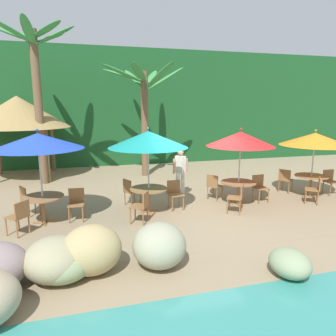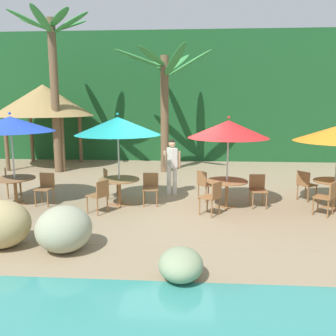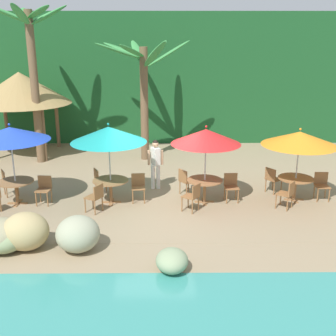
# 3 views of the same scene
# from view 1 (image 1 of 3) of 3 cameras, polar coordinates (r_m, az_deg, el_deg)

# --- Properties ---
(ground_plane) EXTENTS (120.00, 120.00, 0.00)m
(ground_plane) POSITION_cam_1_polar(r_m,az_deg,el_deg) (9.44, 4.91, -7.81)
(ground_plane) COLOR #937F60
(terrace_deck) EXTENTS (18.00, 5.20, 0.01)m
(terrace_deck) POSITION_cam_1_polar(r_m,az_deg,el_deg) (9.44, 4.91, -7.79)
(terrace_deck) COLOR #937F60
(terrace_deck) RESTS_ON ground
(foliage_backdrop) EXTENTS (28.00, 2.40, 6.00)m
(foliage_backdrop) POSITION_cam_1_polar(r_m,az_deg,el_deg) (17.63, -5.12, 11.09)
(foliage_backdrop) COLOR #194C23
(foliage_backdrop) RESTS_ON ground
(rock_seawall) EXTENTS (16.27, 2.91, 0.94)m
(rock_seawall) POSITION_cam_1_polar(r_m,az_deg,el_deg) (6.14, -2.32, -15.02)
(rock_seawall) COLOR tan
(rock_seawall) RESTS_ON ground
(umbrella_blue) EXTENTS (2.32, 2.32, 2.54)m
(umbrella_blue) POSITION_cam_1_polar(r_m,az_deg,el_deg) (8.60, -22.98, 4.60)
(umbrella_blue) COLOR silver
(umbrella_blue) RESTS_ON ground
(dining_table_blue) EXTENTS (1.10, 1.10, 0.74)m
(dining_table_blue) POSITION_cam_1_polar(r_m,az_deg,el_deg) (8.91, -22.17, -5.67)
(dining_table_blue) COLOR olive
(dining_table_blue) RESTS_ON ground
(chair_blue_seaward) EXTENTS (0.45, 0.46, 0.87)m
(chair_blue_seaward) POSITION_cam_1_polar(r_m,az_deg,el_deg) (8.88, -16.61, -6.02)
(chair_blue_seaward) COLOR olive
(chair_blue_seaward) RESTS_ON ground
(chair_blue_inland) EXTENTS (0.58, 0.58, 0.87)m
(chair_blue_inland) POSITION_cam_1_polar(r_m,az_deg,el_deg) (9.67, -24.61, -5.18)
(chair_blue_inland) COLOR olive
(chair_blue_inland) RESTS_ON ground
(chair_blue_left) EXTENTS (0.60, 0.59, 0.87)m
(chair_blue_left) POSITION_cam_1_polar(r_m,az_deg,el_deg) (8.33, -25.83, -7.88)
(chair_blue_left) COLOR olive
(chair_blue_left) RESTS_ON ground
(umbrella_teal) EXTENTS (2.29, 2.29, 2.52)m
(umbrella_teal) POSITION_cam_1_polar(r_m,az_deg,el_deg) (8.76, -3.71, 5.32)
(umbrella_teal) COLOR silver
(umbrella_teal) RESTS_ON ground
(dining_table_teal) EXTENTS (1.10, 1.10, 0.74)m
(dining_table_teal) POSITION_cam_1_polar(r_m,az_deg,el_deg) (9.06, -3.58, -4.53)
(dining_table_teal) COLOR olive
(dining_table_teal) RESTS_ON ground
(chair_teal_seaward) EXTENTS (0.45, 0.46, 0.87)m
(chair_teal_seaward) POSITION_cam_1_polar(r_m,az_deg,el_deg) (9.42, 1.28, -4.52)
(chair_teal_seaward) COLOR olive
(chair_teal_seaward) RESTS_ON ground
(chair_teal_inland) EXTENTS (0.57, 0.56, 0.87)m
(chair_teal_inland) POSITION_cam_1_polar(r_m,az_deg,el_deg) (9.71, -7.03, -4.12)
(chair_teal_inland) COLOR olive
(chair_teal_inland) RESTS_ON ground
(chair_teal_left) EXTENTS (0.58, 0.58, 0.87)m
(chair_teal_left) POSITION_cam_1_polar(r_m,az_deg,el_deg) (8.30, -4.83, -6.81)
(chair_teal_left) COLOR olive
(chair_teal_left) RESTS_ON ground
(umbrella_red) EXTENTS (2.12, 2.12, 2.44)m
(umbrella_red) POSITION_cam_1_polar(r_m,az_deg,el_deg) (9.77, 13.32, 5.26)
(umbrella_red) COLOR silver
(umbrella_red) RESTS_ON ground
(dining_table_red) EXTENTS (1.10, 1.10, 0.74)m
(dining_table_red) POSITION_cam_1_polar(r_m,az_deg,el_deg) (10.03, 12.92, -3.23)
(dining_table_red) COLOR olive
(dining_table_red) RESTS_ON ground
(chair_red_seaward) EXTENTS (0.44, 0.45, 0.87)m
(chair_red_seaward) POSITION_cam_1_polar(r_m,az_deg,el_deg) (10.58, 16.59, -3.21)
(chair_red_seaward) COLOR olive
(chair_red_seaward) RESTS_ON ground
(chair_red_inland) EXTENTS (0.59, 0.59, 0.87)m
(chair_red_inland) POSITION_cam_1_polar(r_m,az_deg,el_deg) (10.37, 8.48, -3.15)
(chair_red_inland) COLOR olive
(chair_red_inland) RESTS_ON ground
(chair_red_left) EXTENTS (0.59, 0.59, 0.87)m
(chair_red_left) POSITION_cam_1_polar(r_m,az_deg,el_deg) (9.23, 12.83, -5.16)
(chair_red_left) COLOR olive
(chair_red_left) RESTS_ON ground
(umbrella_orange) EXTENTS (2.31, 2.31, 2.33)m
(umbrella_orange) POSITION_cam_1_polar(r_m,az_deg,el_deg) (11.53, 25.58, 4.84)
(umbrella_orange) COLOR silver
(umbrella_orange) RESTS_ON ground
(dining_table_orange) EXTENTS (1.10, 1.10, 0.74)m
(dining_table_orange) POSITION_cam_1_polar(r_m,az_deg,el_deg) (11.75, 25.00, -1.88)
(dining_table_orange) COLOR olive
(dining_table_orange) RESTS_ON ground
(chair_orange_seaward) EXTENTS (0.43, 0.44, 0.87)m
(chair_orange_seaward) POSITION_cam_1_polar(r_m,az_deg,el_deg) (12.38, 27.80, -1.98)
(chair_orange_seaward) COLOR olive
(chair_orange_seaward) RESTS_ON ground
(chair_orange_inland) EXTENTS (0.59, 0.59, 0.87)m
(chair_orange_inland) POSITION_cam_1_polar(r_m,az_deg,el_deg) (11.91, 20.90, -1.89)
(chair_orange_inland) COLOR olive
(chair_orange_inland) RESTS_ON ground
(chair_orange_left) EXTENTS (0.59, 0.59, 0.87)m
(chair_orange_left) POSITION_cam_1_polar(r_m,az_deg,el_deg) (10.95, 25.63, -3.39)
(chair_orange_left) COLOR olive
(chair_orange_left) RESTS_ON ground
(palm_tree_nearest) EXTENTS (3.12, 3.08, 6.09)m
(palm_tree_nearest) POSITION_cam_1_polar(r_m,az_deg,el_deg) (13.22, -23.24, 15.29)
(palm_tree_nearest) COLOR brown
(palm_tree_nearest) RESTS_ON ground
(palm_tree_second) EXTENTS (3.75, 3.75, 4.84)m
(palm_tree_second) POSITION_cam_1_polar(r_m,az_deg,el_deg) (13.72, -4.59, 12.84)
(palm_tree_second) COLOR brown
(palm_tree_second) RESTS_ON ground
(palapa_hut) EXTENTS (4.25, 4.25, 3.52)m
(palapa_hut) POSITION_cam_1_polar(r_m,az_deg,el_deg) (14.61, -26.09, 9.29)
(palapa_hut) COLOR brown
(palapa_hut) RESTS_ON ground
(waiter_in_white) EXTENTS (0.52, 0.39, 1.70)m
(waiter_in_white) POSITION_cam_1_polar(r_m,az_deg,el_deg) (10.49, 2.30, -0.21)
(waiter_in_white) COLOR white
(waiter_in_white) RESTS_ON ground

